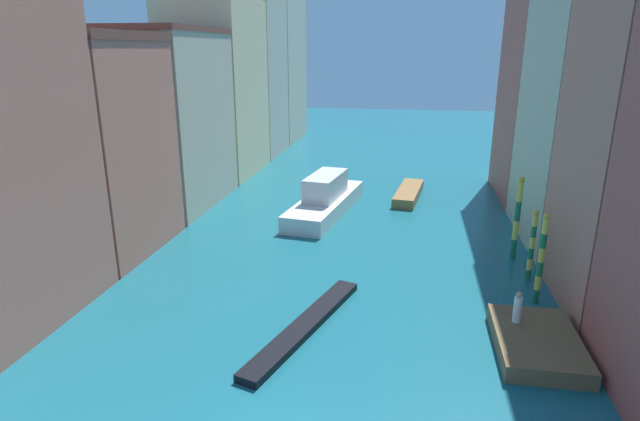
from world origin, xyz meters
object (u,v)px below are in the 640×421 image
Objects in this scene: mooring_pole_0 at (541,258)px; waterfront_dock at (537,343)px; mooring_pole_1 at (532,245)px; motorboat_0 at (409,193)px; vaporetto_white at (326,199)px; person_on_dock at (518,308)px; mooring_pole_2 at (517,217)px; gondola_black at (305,325)px.

waterfront_dock is at bearing -101.46° from mooring_pole_0.
mooring_pole_1 is 17.49m from motorboat_0.
mooring_pole_0 is 20.05m from motorboat_0.
mooring_pole_1 reaches higher than motorboat_0.
vaporetto_white is (-13.14, 13.33, -1.36)m from mooring_pole_0.
motorboat_0 is at bearing 102.51° from person_on_dock.
person_on_dock is 0.12× the size of vaporetto_white.
motorboat_0 is (-6.82, 16.01, -1.71)m from mooring_pole_1.
mooring_pole_2 reaches higher than motorboat_0.
vaporetto_white is at bearing 124.14° from waterfront_dock.
mooring_pole_0 is at bearing -45.42° from vaporetto_white.
mooring_pole_2 is at bearing -62.66° from motorboat_0.
waterfront_dock is 3.58× the size of person_on_dock.
mooring_pole_1 reaches higher than waterfront_dock.
waterfront_dock is 7.74m from mooring_pole_1.
mooring_pole_0 is 0.50× the size of gondola_black.
person_on_dock is at bearing 124.64° from waterfront_dock.
mooring_pole_0 reaches higher than mooring_pole_1.
mooring_pole_1 is 3.37m from mooring_pole_2.
waterfront_dock is 1.02× the size of mooring_pole_2.
mooring_pole_1 is 0.54× the size of motorboat_0.
vaporetto_white is 8.53m from motorboat_0.
vaporetto_white reaches higher than gondola_black.
waterfront_dock is at bearing -55.86° from vaporetto_white.
waterfront_dock is 1.28× the size of mooring_pole_1.
mooring_pole_1 is (0.17, 2.80, -0.35)m from mooring_pole_0.
gondola_black is at bearing -100.91° from motorboat_0.
waterfront_dock is 11.04m from mooring_pole_2.
motorboat_0 is at bearing 40.14° from vaporetto_white.
person_on_dock is 0.31× the size of mooring_pole_0.
vaporetto_white is (-12.19, 17.99, 0.74)m from waterfront_dock.
person_on_dock is 6.70m from mooring_pole_1.
waterfront_dock reaches higher than gondola_black.
mooring_pole_1 is at bearing 73.98° from person_on_dock.
gondola_black is at bearing 179.73° from waterfront_dock.
person_on_dock reaches higher than motorboat_0.
vaporetto_white is 1.59× the size of motorboat_0.
mooring_pole_2 is 0.67× the size of motorboat_0.
person_on_dock is 0.15× the size of gondola_black.
person_on_dock is (-0.72, 1.04, 1.06)m from waterfront_dock.
mooring_pole_0 reaches higher than motorboat_0.
mooring_pole_1 is at bearing 86.44° from mooring_pole_0.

